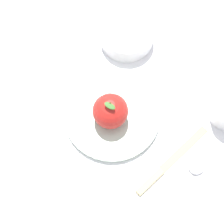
# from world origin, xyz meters

# --- Properties ---
(ground_plane) EXTENTS (2.40, 2.40, 0.00)m
(ground_plane) POSITION_xyz_m (0.00, 0.00, 0.00)
(ground_plane) COLOR silver
(dinner_plate) EXTENTS (0.22, 0.22, 0.02)m
(dinner_plate) POSITION_xyz_m (-0.01, -0.02, 0.01)
(dinner_plate) COLOR #B2C6B2
(dinner_plate) RESTS_ON ground_plane
(apple) EXTENTS (0.08, 0.08, 0.09)m
(apple) POSITION_xyz_m (-0.00, -0.02, 0.05)
(apple) COLOR #B21E19
(apple) RESTS_ON dinner_plate
(side_bowl) EXTENTS (0.14, 0.14, 0.04)m
(side_bowl) POSITION_xyz_m (-0.22, -0.01, 0.03)
(side_bowl) COLOR white
(side_bowl) RESTS_ON ground_plane
(knife) EXTENTS (0.17, 0.15, 0.01)m
(knife) POSITION_xyz_m (0.09, 0.11, 0.00)
(knife) COLOR #D8B766
(knife) RESTS_ON ground_plane
(spoon) EXTENTS (0.15, 0.12, 0.01)m
(spoon) POSITION_xyz_m (0.09, 0.17, 0.01)
(spoon) COLOR silver
(spoon) RESTS_ON ground_plane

